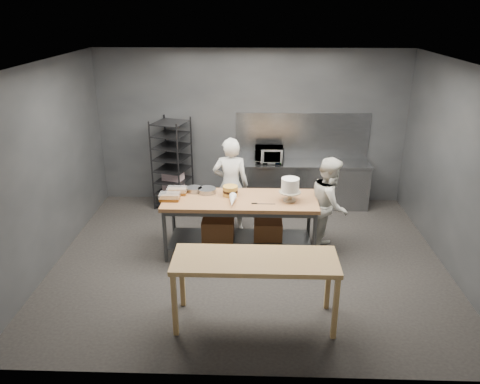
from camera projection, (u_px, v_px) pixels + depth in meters
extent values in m
plane|color=black|center=(249.00, 259.00, 7.38)|extent=(6.00, 6.00, 0.00)
cube|color=#4C4F54|center=(251.00, 128.00, 9.14)|extent=(6.00, 0.04, 3.00)
cube|color=#91603A|center=(240.00, 200.00, 7.31)|extent=(2.40, 0.90, 0.06)
cube|color=#47494C|center=(240.00, 240.00, 7.57)|extent=(2.25, 0.75, 0.03)
cylinder|color=#47494C|center=(165.00, 237.00, 7.15)|extent=(0.06, 0.06, 0.86)
cylinder|color=#47494C|center=(173.00, 216.00, 7.88)|extent=(0.06, 0.06, 0.86)
cylinder|color=#47494C|center=(314.00, 239.00, 7.08)|extent=(0.06, 0.06, 0.86)
cylinder|color=#47494C|center=(309.00, 217.00, 7.81)|extent=(0.06, 0.06, 0.86)
cube|color=brown|center=(218.00, 229.00, 7.50)|extent=(0.50, 0.40, 0.35)
cube|color=brown|center=(268.00, 229.00, 7.54)|extent=(0.45, 0.38, 0.30)
cube|color=#96663E|center=(255.00, 261.00, 5.63)|extent=(2.00, 0.70, 0.06)
cube|color=#96663E|center=(175.00, 305.00, 5.55)|extent=(0.06, 0.06, 0.84)
cube|color=#96663E|center=(182.00, 278.00, 6.10)|extent=(0.06, 0.06, 0.84)
cube|color=#96663E|center=(335.00, 308.00, 5.49)|extent=(0.06, 0.06, 0.84)
cube|color=#96663E|center=(328.00, 280.00, 6.04)|extent=(0.06, 0.06, 0.84)
cube|color=slate|center=(303.00, 163.00, 9.04)|extent=(2.60, 0.60, 0.04)
cube|color=slate|center=(302.00, 185.00, 9.21)|extent=(2.56, 0.56, 0.86)
cube|color=slate|center=(302.00, 136.00, 9.14)|extent=(2.60, 0.02, 0.90)
cube|color=black|center=(172.00, 164.00, 9.05)|extent=(0.76, 0.80, 1.75)
cube|color=white|center=(173.00, 180.00, 9.17)|extent=(0.43, 0.34, 0.45)
imported|color=white|center=(231.00, 185.00, 8.04)|extent=(0.63, 0.42, 1.69)
imported|color=silver|center=(329.00, 205.00, 7.42)|extent=(0.73, 0.86, 1.56)
imported|color=black|center=(269.00, 155.00, 9.00)|extent=(0.54, 0.37, 0.30)
cylinder|color=#AEA38B|center=(290.00, 200.00, 7.21)|extent=(0.20, 0.20, 0.02)
cylinder|color=#AEA38B|center=(290.00, 196.00, 7.18)|extent=(0.06, 0.06, 0.12)
cylinder|color=#AEA38B|center=(290.00, 192.00, 7.16)|extent=(0.34, 0.34, 0.02)
cylinder|color=white|center=(290.00, 185.00, 7.12)|extent=(0.27, 0.27, 0.21)
cylinder|color=gold|center=(230.00, 194.00, 7.40)|extent=(0.24, 0.24, 0.06)
cylinder|color=black|center=(230.00, 191.00, 7.38)|extent=(0.24, 0.24, 0.04)
cylinder|color=gold|center=(230.00, 188.00, 7.37)|extent=(0.24, 0.24, 0.06)
cylinder|color=gray|center=(194.00, 190.00, 7.55)|extent=(0.25, 0.25, 0.07)
cylinder|color=gray|center=(207.00, 191.00, 7.51)|extent=(0.29, 0.29, 0.07)
cone|color=white|center=(232.00, 201.00, 7.06)|extent=(0.12, 0.38, 0.12)
cube|color=slate|center=(266.00, 204.00, 7.09)|extent=(0.28, 0.02, 0.00)
cube|color=black|center=(254.00, 203.00, 7.10)|extent=(0.09, 0.02, 0.02)
cube|color=#915B1D|center=(170.00, 199.00, 7.23)|extent=(0.30, 0.20, 0.05)
cube|color=silver|center=(169.00, 195.00, 7.21)|extent=(0.31, 0.21, 0.06)
cube|color=#915B1D|center=(177.00, 192.00, 7.47)|extent=(0.30, 0.20, 0.05)
cube|color=silver|center=(177.00, 189.00, 7.45)|extent=(0.31, 0.21, 0.06)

